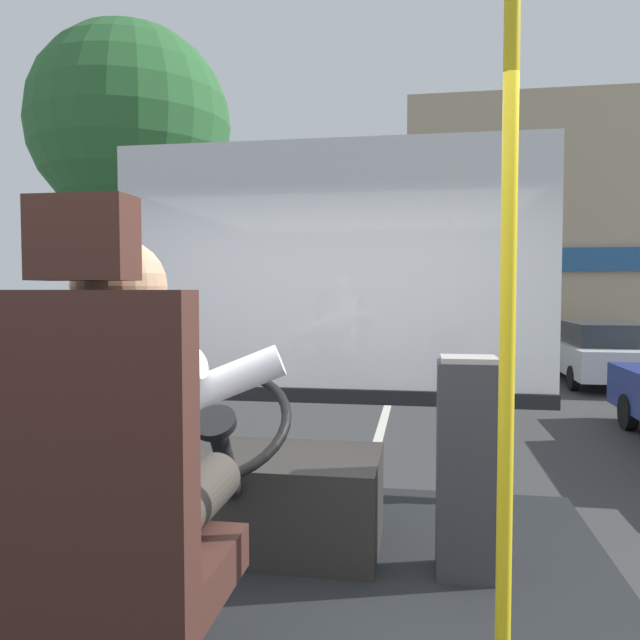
{
  "coord_description": "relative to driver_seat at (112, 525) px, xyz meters",
  "views": [
    {
      "loc": [
        0.51,
        -1.8,
        1.91
      ],
      "look_at": [
        -0.02,
        1.49,
        1.74
      ],
      "focal_mm": 34.59,
      "sensor_mm": 36.0,
      "label": 1
    }
  ],
  "objects": [
    {
      "name": "driver_seat",
      "position": [
        0.0,
        0.0,
        0.0
      ],
      "size": [
        0.48,
        0.48,
        1.31
      ],
      "color": "black",
      "rests_on": "bus_floor"
    },
    {
      "name": "handrail_pole",
      "position": [
        0.95,
        0.45,
        0.46
      ],
      "size": [
        0.04,
        0.04,
        2.03
      ],
      "color": "yellow",
      "rests_on": "bus_floor"
    },
    {
      "name": "windshield_panel",
      "position": [
        0.2,
        2.1,
        0.49
      ],
      "size": [
        2.5,
        0.08,
        1.48
      ],
      "color": "silver"
    },
    {
      "name": "parked_car_black",
      "position": [
        4.59,
        17.03,
        -0.71
      ],
      "size": [
        1.87,
        4.33,
        1.24
      ],
      "color": "black",
      "rests_on": "ground"
    },
    {
      "name": "ground",
      "position": [
        0.2,
        9.28,
        -1.38
      ],
      "size": [
        18.0,
        44.0,
        0.06
      ],
      "color": "#383838"
    },
    {
      "name": "parked_car_white",
      "position": [
        4.37,
        11.96,
        -0.72
      ],
      "size": [
        1.76,
        4.0,
        1.24
      ],
      "color": "silver",
      "rests_on": "ground"
    },
    {
      "name": "fare_box",
      "position": [
        0.9,
        1.09,
        -0.13
      ],
      "size": [
        0.24,
        0.2,
        0.85
      ],
      "color": "#333338",
      "rests_on": "bus_floor"
    },
    {
      "name": "street_tree",
      "position": [
        -3.84,
        7.95,
        3.12
      ],
      "size": [
        3.14,
        3.14,
        6.07
      ],
      "color": "#4C3828",
      "rests_on": "ground"
    },
    {
      "name": "bus_driver",
      "position": [
        -0.0,
        0.12,
        0.18
      ],
      "size": [
        0.71,
        0.6,
        0.78
      ],
      "color": "#332D28",
      "rests_on": "driver_seat"
    },
    {
      "name": "steering_console",
      "position": [
        -0.0,
        1.21,
        -0.33
      ],
      "size": [
        1.1,
        1.01,
        0.81
      ],
      "color": "#282623",
      "rests_on": "bus_floor"
    },
    {
      "name": "shop_building",
      "position": [
        4.83,
        18.32,
        2.2
      ],
      "size": [
        9.01,
        5.61,
        7.1
      ],
      "color": "tan",
      "rests_on": "ground"
    }
  ]
}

